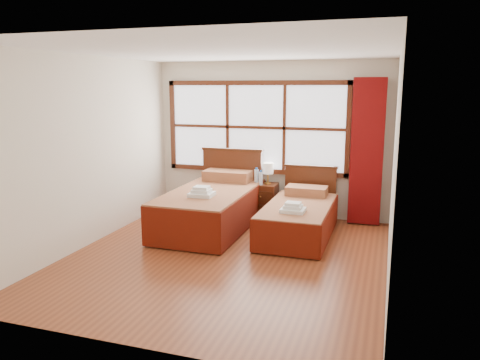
% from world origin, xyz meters
% --- Properties ---
extents(floor, '(4.50, 4.50, 0.00)m').
position_xyz_m(floor, '(0.00, 0.00, 0.00)').
color(floor, brown).
rests_on(floor, ground).
extents(ceiling, '(4.50, 4.50, 0.00)m').
position_xyz_m(ceiling, '(0.00, 0.00, 2.60)').
color(ceiling, white).
rests_on(ceiling, wall_back).
extents(wall_back, '(4.00, 0.00, 4.00)m').
position_xyz_m(wall_back, '(0.00, 2.25, 1.30)').
color(wall_back, silver).
rests_on(wall_back, floor).
extents(wall_left, '(0.00, 4.50, 4.50)m').
position_xyz_m(wall_left, '(-2.00, 0.00, 1.30)').
color(wall_left, silver).
rests_on(wall_left, floor).
extents(wall_right, '(0.00, 4.50, 4.50)m').
position_xyz_m(wall_right, '(2.00, 0.00, 1.30)').
color(wall_right, silver).
rests_on(wall_right, floor).
extents(window, '(3.16, 0.06, 1.56)m').
position_xyz_m(window, '(-0.25, 2.21, 1.50)').
color(window, white).
rests_on(window, wall_back).
extents(curtain, '(0.50, 0.16, 2.30)m').
position_xyz_m(curtain, '(1.60, 2.11, 1.17)').
color(curtain, maroon).
rests_on(curtain, wall_back).
extents(bed_left, '(1.16, 2.26, 1.14)m').
position_xyz_m(bed_left, '(-0.65, 1.20, 0.35)').
color(bed_left, '#3E1C0D').
rests_on(bed_left, floor).
extents(bed_right, '(0.94, 1.96, 0.91)m').
position_xyz_m(bed_right, '(0.72, 1.20, 0.28)').
color(bed_right, '#3E1C0D').
rests_on(bed_right, floor).
extents(nightstand, '(0.43, 0.43, 0.58)m').
position_xyz_m(nightstand, '(-0.04, 1.99, 0.29)').
color(nightstand, '#492010').
rests_on(nightstand, floor).
extents(towels_left, '(0.36, 0.32, 0.15)m').
position_xyz_m(towels_left, '(-0.64, 0.73, 0.66)').
color(towels_left, white).
rests_on(towels_left, bed_left).
extents(towels_right, '(0.33, 0.29, 0.14)m').
position_xyz_m(towels_right, '(0.72, 0.72, 0.54)').
color(towels_right, white).
rests_on(towels_right, bed_right).
extents(lamp, '(0.18, 0.18, 0.35)m').
position_xyz_m(lamp, '(0.02, 2.04, 0.83)').
color(lamp, gold).
rests_on(lamp, nightstand).
extents(bottle_near, '(0.07, 0.07, 0.28)m').
position_xyz_m(bottle_near, '(-0.16, 1.96, 0.70)').
color(bottle_near, '#C3E0FB').
rests_on(bottle_near, nightstand).
extents(bottle_far, '(0.07, 0.07, 0.25)m').
position_xyz_m(bottle_far, '(-0.07, 1.91, 0.69)').
color(bottle_far, '#C3E0FB').
rests_on(bottle_far, nightstand).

